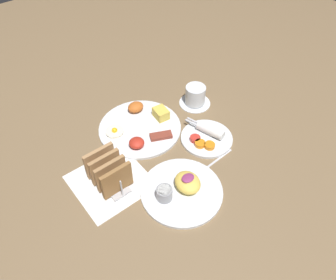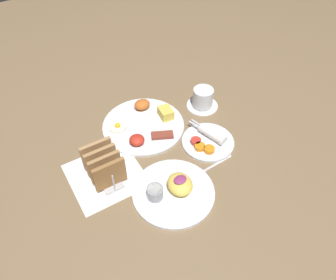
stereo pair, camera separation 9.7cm
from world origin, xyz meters
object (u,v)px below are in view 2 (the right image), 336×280
at_px(plate_foreground, 173,190).
at_px(toast_rack, 104,165).
at_px(plate_condiments, 208,141).
at_px(coffee_cup, 203,99).
at_px(plate_breakfast, 144,124).

bearing_deg(plate_foreground, toast_rack, 131.41).
bearing_deg(plate_condiments, coffee_cup, 60.44).
height_order(plate_condiments, toast_rack, toast_rack).
relative_size(plate_condiments, toast_rack, 1.31).
relative_size(plate_foreground, coffee_cup, 2.07).
bearing_deg(plate_condiments, toast_rack, 171.48).
distance_m(plate_breakfast, plate_condiments, 0.24).
bearing_deg(plate_condiments, plate_foreground, -151.74).
bearing_deg(toast_rack, plate_condiments, -8.52).
xyz_separation_m(plate_breakfast, plate_condiments, (0.15, -0.19, 0.00)).
bearing_deg(coffee_cup, plate_condiments, -119.56).
bearing_deg(coffee_cup, toast_rack, -165.77).
distance_m(plate_foreground, toast_rack, 0.23).
bearing_deg(plate_foreground, plate_breakfast, 78.19).
height_order(plate_breakfast, plate_condiments, plate_breakfast).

